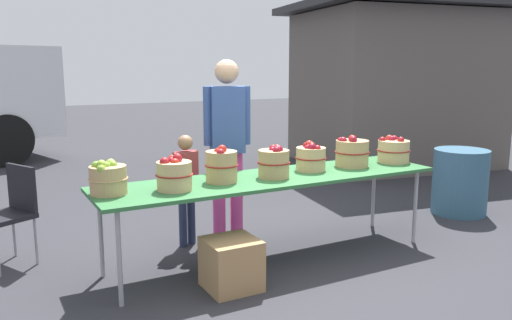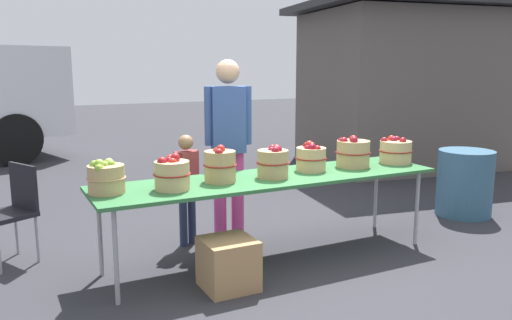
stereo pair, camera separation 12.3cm
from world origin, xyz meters
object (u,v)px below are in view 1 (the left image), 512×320
object	(u,v)px
apple_basket_green_0	(108,178)
folding_chair	(11,207)
produce_crate	(231,264)
market_table	(272,180)
apple_basket_red_4	(352,152)
apple_basket_red_1	(221,165)
apple_basket_red_3	(311,157)
trash_barrel	(460,182)
apple_basket_red_0	(174,174)
child_customer	(186,181)
apple_basket_red_5	(393,150)
vendor_adult	(227,134)
apple_basket_red_2	(274,162)

from	to	relation	value
apple_basket_green_0	folding_chair	xyz separation A→B (m)	(-0.63, 0.91, -0.36)
folding_chair	produce_crate	xyz separation A→B (m)	(1.44, -1.36, -0.31)
market_table	apple_basket_green_0	xyz separation A→B (m)	(-1.40, 0.05, 0.15)
apple_basket_red_4	folding_chair	world-z (taller)	apple_basket_red_4
apple_basket_green_0	folding_chair	bearing A→B (deg)	124.85
apple_basket_red_1	apple_basket_red_3	distance (m)	0.93
trash_barrel	apple_basket_red_0	bearing A→B (deg)	-175.73
child_customer	folding_chair	bearing A→B (deg)	-32.20
apple_basket_red_0	apple_basket_red_1	bearing A→B (deg)	10.83
apple_basket_red_5	child_customer	xyz separation A→B (m)	(-1.96, 0.67, -0.24)
apple_basket_red_4	vendor_adult	size ratio (longest dim) A/B	0.19
apple_basket_green_0	vendor_adult	distance (m)	1.52
market_table	apple_basket_green_0	size ratio (longest dim) A/B	10.50
market_table	produce_crate	size ratio (longest dim) A/B	7.85
apple_basket_red_5	vendor_adult	bearing A→B (deg)	153.39
vendor_adult	trash_barrel	bearing A→B (deg)	-176.27
apple_basket_green_0	trash_barrel	size ratio (longest dim) A/B	0.39
apple_basket_red_0	apple_basket_red_2	xyz separation A→B (m)	(0.92, 0.03, 0.01)
market_table	apple_basket_green_0	distance (m)	1.41
apple_basket_red_0	market_table	bearing A→B (deg)	3.96
apple_basket_red_0	vendor_adult	distance (m)	1.20
child_customer	apple_basket_red_4	bearing A→B (deg)	134.00
market_table	apple_basket_red_5	bearing A→B (deg)	0.88
apple_basket_red_1	apple_basket_red_5	distance (m)	1.90
market_table	produce_crate	distance (m)	0.89
apple_basket_red_1	apple_basket_red_3	world-z (taller)	apple_basket_red_1
apple_basket_green_0	apple_basket_red_2	bearing A→B (deg)	-3.41
apple_basket_red_0	apple_basket_red_1	world-z (taller)	apple_basket_red_1
apple_basket_red_0	apple_basket_red_3	bearing A→B (deg)	5.37
market_table	apple_basket_red_2	world-z (taller)	apple_basket_red_2
apple_basket_red_4	vendor_adult	xyz separation A→B (m)	(-0.98, 0.72, 0.16)
produce_crate	folding_chair	bearing A→B (deg)	136.56
apple_basket_green_0	apple_basket_red_4	distance (m)	2.32
child_customer	folding_chair	xyz separation A→B (m)	(-1.50, 0.27, -0.12)
child_customer	produce_crate	size ratio (longest dim) A/B	2.71
vendor_adult	produce_crate	world-z (taller)	vendor_adult
apple_basket_red_2	folding_chair	world-z (taller)	apple_basket_red_2
apple_basket_red_1	child_customer	distance (m)	0.72
apple_basket_green_0	apple_basket_red_5	size ratio (longest dim) A/B	0.90
market_table	vendor_adult	xyz separation A→B (m)	(-0.07, 0.77, 0.32)
apple_basket_red_5	vendor_adult	distance (m)	1.67
market_table	child_customer	distance (m)	0.88
produce_crate	apple_basket_red_0	bearing A→B (deg)	133.62
apple_basket_red_5	child_customer	bearing A→B (deg)	161.08
apple_basket_red_3	apple_basket_red_5	bearing A→B (deg)	-2.55
market_table	trash_barrel	distance (m)	2.68
folding_chair	trash_barrel	distance (m)	4.75
apple_basket_green_0	produce_crate	xyz separation A→B (m)	(0.80, -0.45, -0.67)
market_table	vendor_adult	bearing A→B (deg)	95.16
apple_basket_red_4	market_table	bearing A→B (deg)	-176.88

